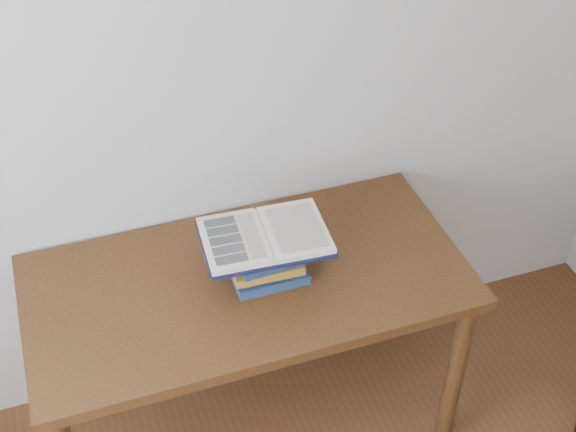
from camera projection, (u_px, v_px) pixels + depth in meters
name	position (u px, v px, depth m)	size (l,w,h in m)	color
desk	(248.00, 299.00, 2.64)	(1.42, 0.71, 0.76)	#483012
book_stack	(267.00, 260.00, 2.54)	(0.25, 0.19, 0.15)	#182949
open_book	(265.00, 236.00, 2.49)	(0.41, 0.30, 0.03)	black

